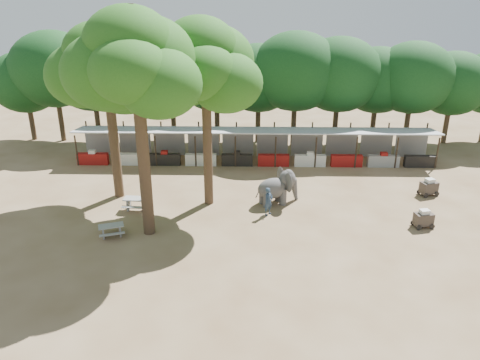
{
  "coord_description": "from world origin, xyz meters",
  "views": [
    {
      "loc": [
        -0.41,
        -21.02,
        12.61
      ],
      "look_at": [
        -1.0,
        5.0,
        2.0
      ],
      "focal_mm": 35.0,
      "sensor_mm": 36.0,
      "label": 1
    }
  ],
  "objects_px": {
    "yard_tree_center": "(134,65)",
    "picnic_table_far": "(137,202)",
    "yard_tree_back": "(203,66)",
    "yard_tree_left": "(105,69)",
    "cart_front": "(424,219)",
    "picnic_table_near": "(111,229)",
    "cart_back": "(429,187)",
    "handler": "(268,201)",
    "elephant": "(278,187)"
  },
  "relations": [
    {
      "from": "picnic_table_near",
      "to": "picnic_table_far",
      "type": "bearing_deg",
      "value": 59.93
    },
    {
      "from": "yard_tree_back",
      "to": "picnic_table_far",
      "type": "height_order",
      "value": "yard_tree_back"
    },
    {
      "from": "yard_tree_center",
      "to": "cart_back",
      "type": "relative_size",
      "value": 8.75
    },
    {
      "from": "picnic_table_near",
      "to": "cart_front",
      "type": "bearing_deg",
      "value": -14.42
    },
    {
      "from": "cart_front",
      "to": "cart_back",
      "type": "xyz_separation_m",
      "value": [
        1.88,
        4.55,
        0.04
      ]
    },
    {
      "from": "yard_tree_center",
      "to": "handler",
      "type": "relative_size",
      "value": 6.98
    },
    {
      "from": "picnic_table_near",
      "to": "cart_front",
      "type": "xyz_separation_m",
      "value": [
        17.49,
        1.47,
        0.1
      ]
    },
    {
      "from": "picnic_table_near",
      "to": "yard_tree_left",
      "type": "bearing_deg",
      "value": 82.24
    },
    {
      "from": "elephant",
      "to": "yard_tree_left",
      "type": "bearing_deg",
      "value": 152.51
    },
    {
      "from": "yard_tree_center",
      "to": "handler",
      "type": "distance_m",
      "value": 11.03
    },
    {
      "from": "handler",
      "to": "yard_tree_back",
      "type": "bearing_deg",
      "value": 108.73
    },
    {
      "from": "yard_tree_center",
      "to": "picnic_table_far",
      "type": "bearing_deg",
      "value": 114.03
    },
    {
      "from": "yard_tree_left",
      "to": "cart_front",
      "type": "distance_m",
      "value": 20.58
    },
    {
      "from": "yard_tree_center",
      "to": "elephant",
      "type": "bearing_deg",
      "value": 27.64
    },
    {
      "from": "yard_tree_left",
      "to": "yard_tree_center",
      "type": "xyz_separation_m",
      "value": [
        3.0,
        -5.0,
        1.01
      ]
    },
    {
      "from": "picnic_table_far",
      "to": "yard_tree_back",
      "type": "bearing_deg",
      "value": 20.72
    },
    {
      "from": "yard_tree_back",
      "to": "handler",
      "type": "distance_m",
      "value": 8.77
    },
    {
      "from": "picnic_table_near",
      "to": "cart_front",
      "type": "relative_size",
      "value": 1.34
    },
    {
      "from": "picnic_table_near",
      "to": "picnic_table_far",
      "type": "xyz_separation_m",
      "value": [
        0.64,
        3.36,
        0.07
      ]
    },
    {
      "from": "picnic_table_far",
      "to": "cart_front",
      "type": "xyz_separation_m",
      "value": [
        16.85,
        -1.89,
        0.03
      ]
    },
    {
      "from": "yard_tree_center",
      "to": "yard_tree_back",
      "type": "relative_size",
      "value": 1.06
    },
    {
      "from": "picnic_table_far",
      "to": "yard_tree_left",
      "type": "bearing_deg",
      "value": 131.72
    },
    {
      "from": "picnic_table_near",
      "to": "picnic_table_far",
      "type": "relative_size",
      "value": 1.01
    },
    {
      "from": "elephant",
      "to": "cart_front",
      "type": "xyz_separation_m",
      "value": [
        8.14,
        -3.11,
        -0.55
      ]
    },
    {
      "from": "picnic_table_far",
      "to": "elephant",
      "type": "bearing_deg",
      "value": 11.63
    },
    {
      "from": "yard_tree_back",
      "to": "picnic_table_near",
      "type": "relative_size",
      "value": 6.82
    },
    {
      "from": "elephant",
      "to": "handler",
      "type": "height_order",
      "value": "elephant"
    },
    {
      "from": "picnic_table_near",
      "to": "yard_tree_center",
      "type": "bearing_deg",
      "value": 0.21
    },
    {
      "from": "yard_tree_back",
      "to": "picnic_table_far",
      "type": "xyz_separation_m",
      "value": [
        -4.21,
        -1.29,
        -8.03
      ]
    },
    {
      "from": "elephant",
      "to": "picnic_table_near",
      "type": "height_order",
      "value": "elephant"
    },
    {
      "from": "yard_tree_center",
      "to": "picnic_table_near",
      "type": "height_order",
      "value": "yard_tree_center"
    },
    {
      "from": "yard_tree_left",
      "to": "elephant",
      "type": "xyz_separation_m",
      "value": [
        10.5,
        -1.07,
        -7.11
      ]
    },
    {
      "from": "yard_tree_back",
      "to": "picnic_table_near",
      "type": "distance_m",
      "value": 10.53
    },
    {
      "from": "elephant",
      "to": "cart_front",
      "type": "distance_m",
      "value": 8.73
    },
    {
      "from": "cart_back",
      "to": "picnic_table_far",
      "type": "bearing_deg",
      "value": 168.97
    },
    {
      "from": "handler",
      "to": "cart_back",
      "type": "xyz_separation_m",
      "value": [
        10.67,
        3.12,
        -0.29
      ]
    },
    {
      "from": "cart_front",
      "to": "handler",
      "type": "bearing_deg",
      "value": 159.02
    },
    {
      "from": "handler",
      "to": "picnic_table_near",
      "type": "distance_m",
      "value": 9.18
    },
    {
      "from": "yard_tree_left",
      "to": "yard_tree_back",
      "type": "distance_m",
      "value": 6.09
    },
    {
      "from": "elephant",
      "to": "cart_back",
      "type": "xyz_separation_m",
      "value": [
        10.02,
        1.43,
        -0.51
      ]
    },
    {
      "from": "yard_tree_left",
      "to": "picnic_table_far",
      "type": "relative_size",
      "value": 6.68
    },
    {
      "from": "handler",
      "to": "elephant",
      "type": "bearing_deg",
      "value": 22.18
    },
    {
      "from": "yard_tree_back",
      "to": "cart_front",
      "type": "xyz_separation_m",
      "value": [
        12.64,
        -3.18,
        -8.01
      ]
    },
    {
      "from": "yard_tree_left",
      "to": "yard_tree_center",
      "type": "bearing_deg",
      "value": -59.04
    },
    {
      "from": "cart_front",
      "to": "cart_back",
      "type": "distance_m",
      "value": 4.92
    },
    {
      "from": "picnic_table_far",
      "to": "yard_tree_center",
      "type": "bearing_deg",
      "value": -62.3
    },
    {
      "from": "handler",
      "to": "picnic_table_far",
      "type": "relative_size",
      "value": 1.05
    },
    {
      "from": "picnic_table_near",
      "to": "cart_back",
      "type": "distance_m",
      "value": 20.29
    },
    {
      "from": "yard_tree_back",
      "to": "handler",
      "type": "relative_size",
      "value": 6.58
    },
    {
      "from": "picnic_table_far",
      "to": "cart_back",
      "type": "distance_m",
      "value": 18.91
    }
  ]
}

